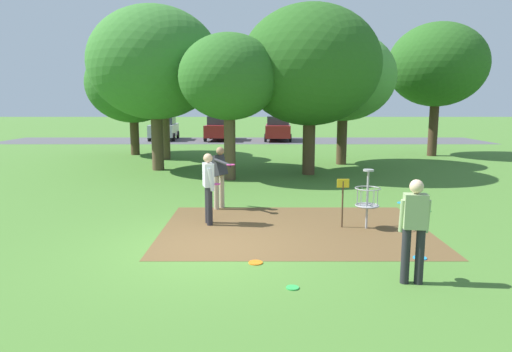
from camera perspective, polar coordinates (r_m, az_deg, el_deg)
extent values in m
plane|color=#47752D|center=(9.28, -5.79, -9.04)|extent=(160.00, 160.00, 0.00)
cube|color=brown|center=(10.61, 4.97, -6.63)|extent=(6.09, 4.32, 0.01)
cylinder|color=#9E9EA3|center=(10.77, 13.92, -2.95)|extent=(0.05, 0.05, 1.35)
cylinder|color=#9E9EA3|center=(10.65, 14.07, 0.70)|extent=(0.24, 0.24, 0.04)
torus|color=#9E9EA3|center=(10.72, 13.98, -1.52)|extent=(0.58, 0.58, 0.02)
torus|color=#9E9EA3|center=(10.80, 13.89, -3.60)|extent=(0.55, 0.55, 0.03)
cylinder|color=#9E9EA3|center=(10.81, 13.89, -3.71)|extent=(0.48, 0.48, 0.02)
cylinder|color=gray|center=(10.82, 15.16, -2.55)|extent=(0.01, 0.01, 0.40)
cylinder|color=gray|center=(10.94, 14.74, -2.40)|extent=(0.01, 0.01, 0.40)
cylinder|color=gray|center=(10.99, 14.03, -2.32)|extent=(0.01, 0.01, 0.40)
cylinder|color=gray|center=(10.96, 13.28, -2.33)|extent=(0.01, 0.01, 0.40)
cylinder|color=gray|center=(10.85, 12.77, -2.42)|extent=(0.01, 0.01, 0.40)
cylinder|color=gray|center=(10.70, 12.70, -2.58)|extent=(0.01, 0.01, 0.40)
cylinder|color=gray|center=(10.58, 13.10, -2.73)|extent=(0.01, 0.01, 0.40)
cylinder|color=gray|center=(10.53, 13.84, -2.82)|extent=(0.01, 0.01, 0.40)
cylinder|color=gray|center=(10.56, 14.61, -2.81)|extent=(0.01, 0.01, 0.40)
cylinder|color=gray|center=(10.67, 15.12, -2.71)|extent=(0.01, 0.01, 0.40)
cylinder|color=#4C3823|center=(10.78, 10.92, -3.52)|extent=(0.04, 0.04, 1.10)
cube|color=gold|center=(10.68, 11.01, -0.91)|extent=(0.28, 0.03, 0.20)
cylinder|color=#232328|center=(7.81, 18.39, -9.49)|extent=(0.14, 0.14, 0.92)
cylinder|color=#232328|center=(7.86, 19.98, -9.46)|extent=(0.14, 0.14, 0.92)
cube|color=#93A875|center=(7.63, 19.48, -4.20)|extent=(0.38, 0.26, 0.56)
sphere|color=beige|center=(7.55, 19.64, -1.25)|extent=(0.22, 0.22, 0.22)
cylinder|color=#93A875|center=(7.63, 18.02, -4.78)|extent=(0.11, 0.17, 0.55)
cylinder|color=#93A875|center=(7.71, 20.79, -4.78)|extent=(0.11, 0.17, 0.55)
cylinder|color=white|center=(7.86, 19.10, -5.53)|extent=(0.22, 0.22, 0.02)
cylinder|color=#232328|center=(11.05, -5.92, -3.56)|extent=(0.14, 0.14, 0.92)
cylinder|color=#232328|center=(10.84, -5.70, -3.81)|extent=(0.14, 0.14, 0.92)
cube|color=silver|center=(10.80, -5.88, 0.14)|extent=(0.31, 0.41, 0.56)
sphere|color=tan|center=(10.75, -5.91, 2.25)|extent=(0.22, 0.22, 0.22)
cylinder|color=silver|center=(11.01, -5.95, -0.14)|extent=(0.18, 0.13, 0.55)
cylinder|color=silver|center=(10.64, -5.58, -0.46)|extent=(0.18, 0.13, 0.55)
cylinder|color=#E53D99|center=(10.88, -4.93, -1.01)|extent=(0.22, 0.22, 0.02)
cylinder|color=tan|center=(12.59, -4.17, -1.95)|extent=(0.14, 0.14, 0.92)
cylinder|color=tan|center=(12.43, -4.86, -2.10)|extent=(0.14, 0.14, 0.92)
cube|color=#2D2D33|center=(12.38, -4.56, 1.33)|extent=(0.52, 0.52, 0.60)
sphere|color=#9E7051|center=(12.29, -4.38, 3.15)|extent=(0.22, 0.22, 0.22)
cylinder|color=#2D2D33|center=(12.05, -4.05, 1.68)|extent=(0.51, 0.44, 0.21)
cylinder|color=#E53D99|center=(11.87, -3.06, 1.43)|extent=(0.22, 0.22, 0.02)
cylinder|color=#2D2D33|center=(12.62, -4.65, 1.70)|extent=(0.43, 0.37, 0.37)
cylinder|color=#1E93DB|center=(9.21, 20.00, -9.65)|extent=(0.25, 0.25, 0.02)
cylinder|color=orange|center=(8.44, 0.08, -10.81)|extent=(0.26, 0.26, 0.02)
cylinder|color=#1E93DB|center=(13.87, 17.88, -3.22)|extent=(0.22, 0.22, 0.02)
cylinder|color=green|center=(13.09, 20.68, -4.12)|extent=(0.25, 0.25, 0.02)
cylinder|color=green|center=(7.41, 4.72, -13.79)|extent=(0.21, 0.21, 0.02)
cylinder|color=#422D1E|center=(26.45, 21.47, 5.51)|extent=(0.49, 0.49, 2.91)
ellipsoid|color=#285B1E|center=(26.47, 21.92, 12.82)|extent=(5.14, 5.14, 4.37)
cylinder|color=brown|center=(19.94, -12.13, 4.24)|extent=(0.50, 0.50, 2.44)
ellipsoid|color=#38752D|center=(19.93, -12.45, 13.67)|extent=(5.48, 5.48, 4.66)
cylinder|color=#4C3823|center=(18.43, 6.77, 3.68)|extent=(0.50, 0.50, 2.25)
ellipsoid|color=#285B1E|center=(18.40, 6.97, 13.60)|extent=(5.50, 5.50, 4.67)
cylinder|color=#4C3823|center=(26.08, -14.84, 4.82)|extent=(0.48, 0.48, 2.02)
ellipsoid|color=#2D6623|center=(26.03, -15.10, 11.12)|extent=(4.97, 4.97, 4.22)
cylinder|color=brown|center=(17.06, -3.17, 3.57)|extent=(0.43, 0.43, 2.42)
ellipsoid|color=#2D6623|center=(16.99, -3.25, 12.31)|extent=(3.70, 3.70, 3.14)
cylinder|color=brown|center=(23.59, -11.11, 5.03)|extent=(0.41, 0.41, 2.44)
ellipsoid|color=#38752D|center=(23.54, -11.30, 11.03)|extent=(3.33, 3.33, 2.83)
cylinder|color=#4C3823|center=(21.68, 10.84, 4.44)|extent=(0.47, 0.47, 2.27)
ellipsoid|color=#4C8E3D|center=(21.63, 11.08, 12.13)|extent=(4.72, 4.72, 4.01)
cube|color=#4C4C51|center=(34.46, -1.44, 4.47)|extent=(36.00, 6.00, 0.01)
cube|color=#B2B7BC|center=(35.83, -11.34, 5.67)|extent=(2.02, 4.29, 0.90)
cube|color=#2D333D|center=(35.79, -11.38, 6.90)|extent=(1.70, 2.26, 0.64)
cylinder|color=black|center=(37.28, -12.40, 5.08)|extent=(0.21, 0.61, 0.60)
cylinder|color=black|center=(37.02, -9.64, 5.14)|extent=(0.21, 0.61, 0.60)
cylinder|color=black|center=(34.72, -13.10, 4.76)|extent=(0.21, 0.61, 0.60)
cylinder|color=black|center=(34.45, -10.14, 4.82)|extent=(0.21, 0.61, 0.60)
cube|color=maroon|center=(34.89, -4.46, 5.73)|extent=(2.00, 4.28, 0.90)
cube|color=#2D333D|center=(34.85, -4.48, 6.99)|extent=(1.69, 2.26, 0.64)
cylinder|color=black|center=(36.33, -5.61, 5.15)|extent=(0.21, 0.61, 0.60)
cylinder|color=black|center=(36.11, -2.77, 5.15)|extent=(0.21, 0.61, 0.60)
cylinder|color=black|center=(33.76, -6.25, 4.82)|extent=(0.21, 0.61, 0.60)
cylinder|color=black|center=(33.53, -3.20, 4.83)|extent=(0.21, 0.61, 0.60)
cube|color=maroon|center=(34.55, 2.90, 5.71)|extent=(1.99, 4.28, 0.90)
cube|color=#2D333D|center=(34.51, 2.91, 6.99)|extent=(1.68, 2.25, 0.64)
cylinder|color=black|center=(35.89, 1.44, 5.14)|extent=(0.21, 0.61, 0.60)
cylinder|color=black|center=(35.90, 4.33, 5.11)|extent=(0.21, 0.61, 0.60)
cylinder|color=black|center=(33.30, 1.35, 4.81)|extent=(0.21, 0.61, 0.60)
cylinder|color=black|center=(33.30, 4.45, 4.79)|extent=(0.21, 0.61, 0.60)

